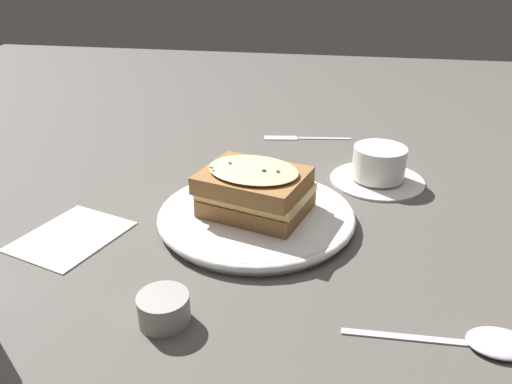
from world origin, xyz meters
The scene contains 8 objects.
ground_plane centered at (0.00, 0.00, 0.00)m, with size 2.40×2.40×0.00m, color #514C47.
dinner_plate centered at (0.00, 0.01, 0.01)m, with size 0.27×0.27×0.02m.
sandwich centered at (0.00, 0.01, 0.05)m, with size 0.14×0.16×0.07m.
teacup_with_saucer centered at (-0.17, 0.18, 0.02)m, with size 0.15×0.15×0.06m.
fork centered at (-0.34, 0.03, 0.00)m, with size 0.04×0.17×0.00m.
spoon centered at (0.20, 0.27, 0.00)m, with size 0.05×0.18×0.01m.
napkin centered at (0.08, -0.22, 0.00)m, with size 0.14×0.11×0.00m, color white.
condiment_pot centered at (0.22, -0.04, 0.02)m, with size 0.05×0.05×0.03m, color gray.
Camera 1 is at (0.59, 0.12, 0.34)m, focal length 35.00 mm.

